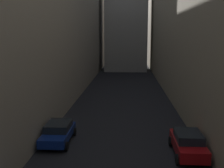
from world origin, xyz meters
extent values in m
plane|color=black|center=(0.00, 48.00, 0.00)|extent=(264.00, 264.00, 0.00)
cube|color=gray|center=(-12.08, 50.00, 9.03)|extent=(13.17, 108.00, 18.06)
cube|color=gray|center=(10.96, 50.00, 10.35)|extent=(10.92, 108.00, 20.70)
cube|color=navy|center=(-4.40, 26.20, 0.61)|extent=(1.77, 4.25, 0.60)
cube|color=black|center=(-4.40, 26.39, 1.17)|extent=(1.63, 2.31, 0.52)
cylinder|color=black|center=(-5.29, 27.64, 0.31)|extent=(0.22, 0.61, 0.61)
cylinder|color=black|center=(-3.51, 27.64, 0.31)|extent=(0.22, 0.61, 0.61)
cylinder|color=black|center=(-5.29, 24.75, 0.31)|extent=(0.22, 0.61, 0.61)
cylinder|color=black|center=(-3.51, 24.75, 0.31)|extent=(0.22, 0.61, 0.61)
cube|color=maroon|center=(4.40, 24.49, 0.68)|extent=(1.73, 4.38, 0.70)
cube|color=black|center=(4.40, 24.41, 1.28)|extent=(1.59, 2.19, 0.52)
cylinder|color=black|center=(3.54, 25.98, 0.33)|extent=(0.22, 0.66, 0.66)
cylinder|color=black|center=(5.26, 25.98, 0.33)|extent=(0.22, 0.66, 0.66)
cylinder|color=black|center=(3.54, 23.00, 0.33)|extent=(0.22, 0.66, 0.66)
cylinder|color=black|center=(5.26, 23.00, 0.33)|extent=(0.22, 0.66, 0.66)
camera|label=1|loc=(0.55, 6.78, 7.57)|focal=46.28mm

